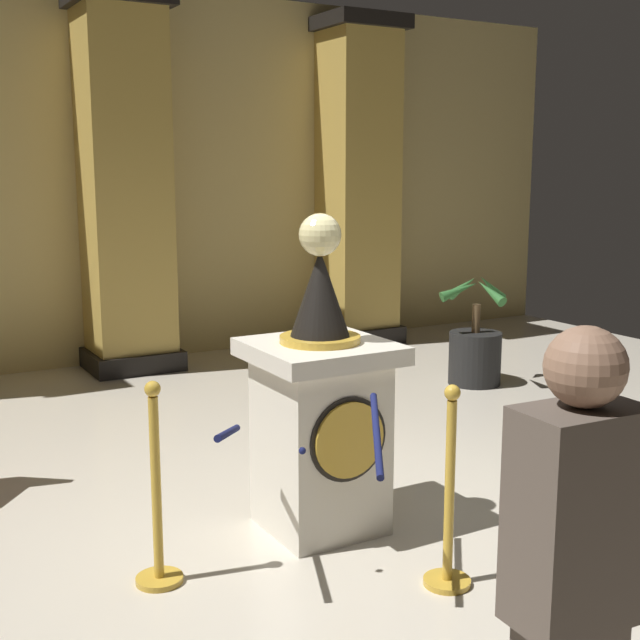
{
  "coord_description": "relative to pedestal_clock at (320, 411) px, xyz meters",
  "views": [
    {
      "loc": [
        -2.54,
        -3.89,
        2.07
      ],
      "look_at": [
        -0.25,
        0.12,
        1.23
      ],
      "focal_mm": 47.14,
      "sensor_mm": 36.0,
      "label": 1
    }
  ],
  "objects": [
    {
      "name": "pedestal_clock",
      "position": [
        0.0,
        0.0,
        0.0
      ],
      "size": [
        0.76,
        0.76,
        1.82
      ],
      "color": "silver",
      "rests_on": "ground_plane"
    },
    {
      "name": "column_right",
      "position": [
        3.04,
        4.46,
        1.17
      ],
      "size": [
        0.93,
        0.93,
        3.76
      ],
      "color": "black",
      "rests_on": "ground_plane"
    },
    {
      "name": "potted_palm_right",
      "position": [
        2.93,
        2.12,
        -0.37
      ],
      "size": [
        0.76,
        0.75,
        1.09
      ],
      "color": "black",
      "rests_on": "ground_plane"
    },
    {
      "name": "column_centre_rear",
      "position": [
        0.25,
        4.46,
        1.17
      ],
      "size": [
        0.96,
        0.96,
        3.76
      ],
      "color": "black",
      "rests_on": "ground_plane"
    },
    {
      "name": "back_wall",
      "position": [
        0.25,
        4.86,
        1.26
      ],
      "size": [
        11.7,
        0.16,
        3.92
      ],
      "primitive_type": "cube",
      "color": "tan",
      "rests_on": "ground_plane"
    },
    {
      "name": "velvet_rope",
      "position": [
        -0.41,
        -0.55,
        0.09
      ],
      "size": [
        1.03,
        1.02,
        0.22
      ],
      "color": "#141947"
    },
    {
      "name": "bystander_guest",
      "position": [
        -0.6,
        -2.47,
        0.18
      ],
      "size": [
        0.37,
        0.24,
        1.66
      ],
      "color": "brown",
      "rests_on": "ground_plane"
    },
    {
      "name": "stanchion_near",
      "position": [
        -1.04,
        -0.17,
        -0.33
      ],
      "size": [
        0.24,
        0.24,
        1.05
      ],
      "color": "gold",
      "rests_on": "ground_plane"
    },
    {
      "name": "ground_plane",
      "position": [
        0.25,
        -0.11,
        -0.7
      ],
      "size": [
        11.7,
        11.7,
        0.0
      ],
      "primitive_type": "plane",
      "color": "beige"
    },
    {
      "name": "stanchion_far",
      "position": [
        0.21,
        -0.92,
        -0.34
      ],
      "size": [
        0.24,
        0.24,
        1.04
      ],
      "color": "gold",
      "rests_on": "ground_plane"
    }
  ]
}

